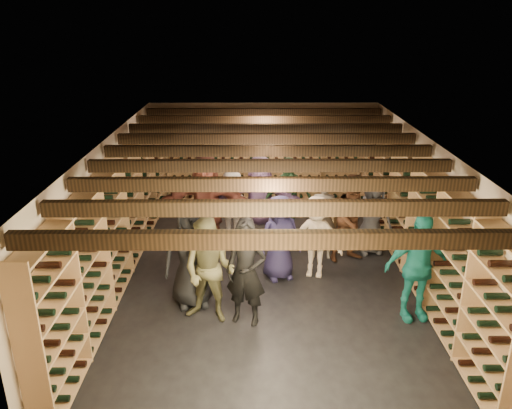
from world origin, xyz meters
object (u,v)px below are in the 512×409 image
object	(u,v)px
person_2	(209,271)
person_12	(372,215)
person_1	(246,272)
person_9	(232,208)
crate_stack_right	(324,221)
person_5	(206,202)
person_7	(324,219)
person_0	(191,253)
person_3	(316,237)
person_10	(287,201)
person_8	(353,219)
person_4	(417,267)
person_6	(280,238)
person_11	(260,200)
crate_loose	(339,237)
crate_stack_left	(262,205)

from	to	relation	value
person_2	person_12	bearing A→B (deg)	54.77
person_1	person_9	bearing A→B (deg)	113.51
person_1	person_2	world-z (taller)	person_1
crate_stack_right	person_5	size ratio (longest dim) A/B	0.31
person_7	person_12	xyz separation A→B (m)	(0.96, 0.19, -0.00)
person_0	person_2	world-z (taller)	person_0
crate_stack_right	person_1	xyz separation A→B (m)	(-1.61, -3.33, 0.58)
person_0	person_3	size ratio (longest dim) A/B	1.19
person_9	person_10	bearing A→B (deg)	-8.89
person_2	person_8	distance (m)	3.19
person_4	person_6	xyz separation A→B (m)	(-1.97, 1.26, -0.09)
person_3	person_11	world-z (taller)	person_11
person_5	person_0	bearing A→B (deg)	-86.99
person_7	crate_stack_right	bearing A→B (deg)	88.17
person_11	person_12	size ratio (longest dim) A/B	1.17
person_4	person_12	world-z (taller)	person_4
person_1	person_10	world-z (taller)	person_10
crate_loose	person_1	distance (m)	3.49
person_8	person_9	distance (m)	2.42
person_5	person_12	bearing A→B (deg)	-0.18
person_4	person_12	distance (m)	2.27
person_5	person_6	xyz separation A→B (m)	(1.38, -1.25, -0.19)
person_0	person_5	xyz separation A→B (m)	(0.05, 2.11, 0.06)
person_2	person_3	world-z (taller)	person_2
person_0	person_10	size ratio (longest dim) A/B	1.00
person_5	crate_stack_right	bearing A→B (deg)	20.53
person_12	person_11	bearing A→B (deg)	155.74
person_2	person_9	world-z (taller)	person_2
person_0	person_1	bearing A→B (deg)	-42.50
person_0	person_6	distance (m)	1.67
crate_loose	person_3	xyz separation A→B (m)	(-0.67, -1.44, 0.66)
crate_stack_left	crate_stack_right	distance (m)	1.51
person_11	person_12	world-z (taller)	person_11
crate_loose	person_4	size ratio (longest dim) A/B	0.29
crate_stack_right	person_12	xyz separation A→B (m)	(0.78, -0.96, 0.52)
crate_stack_left	person_0	bearing A→B (deg)	-108.12
person_0	person_5	bearing A→B (deg)	77.10
person_2	person_3	size ratio (longest dim) A/B	1.11
person_5	person_2	bearing A→B (deg)	-79.72
person_8	person_10	bearing A→B (deg)	126.53
crate_stack_left	crate_stack_right	world-z (taller)	crate_stack_left
person_1	person_6	world-z (taller)	person_1
person_4	person_9	size ratio (longest dim) A/B	1.14
person_8	person_3	bearing A→B (deg)	-159.45
person_10	person_5	bearing A→B (deg)	167.41
person_4	person_11	distance (m)	3.58
person_11	person_10	bearing A→B (deg)	6.81
crate_stack_right	person_9	world-z (taller)	person_9
person_3	person_9	xyz separation A→B (m)	(-1.51, 1.44, 0.00)
person_2	person_8	size ratio (longest dim) A/B	0.98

